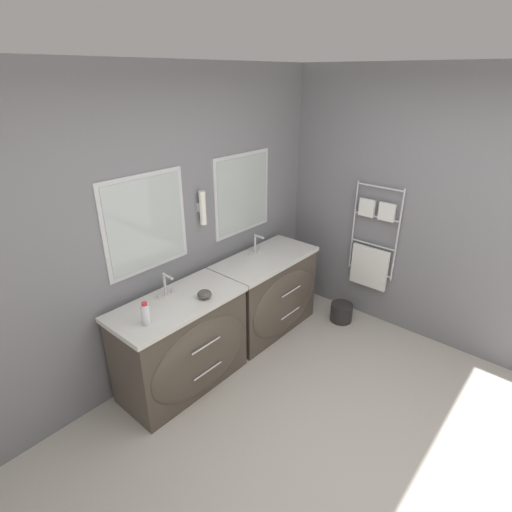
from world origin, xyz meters
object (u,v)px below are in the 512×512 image
vanity_right (268,294)px  amenity_bowl (204,294)px  waste_bin (341,312)px  toiletry_bottle (146,314)px  vanity_left (184,345)px

vanity_right → amenity_bowl: 1.05m
waste_bin → toiletry_bottle: bearing=167.5°
vanity_left → toiletry_bottle: bearing=-171.1°
vanity_right → waste_bin: size_ratio=4.58×
vanity_right → toiletry_bottle: size_ratio=6.00×
toiletry_bottle → amenity_bowl: size_ratio=1.58×
vanity_left → amenity_bowl: amenity_bowl is taller
vanity_right → amenity_bowl: (-0.95, -0.10, 0.45)m
toiletry_bottle → waste_bin: (2.12, -0.47, -0.81)m
vanity_right → amenity_bowl: bearing=-174.1°
amenity_bowl → waste_bin: size_ratio=0.49×
amenity_bowl → toiletry_bottle: bearing=175.3°
waste_bin → amenity_bowl: bearing=165.0°
vanity_left → waste_bin: 1.87m
toiletry_bottle → vanity_left: bearing=8.9°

